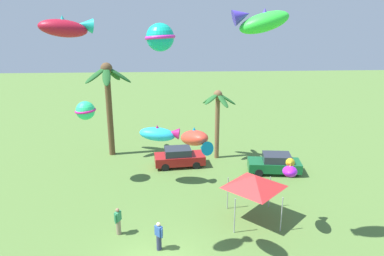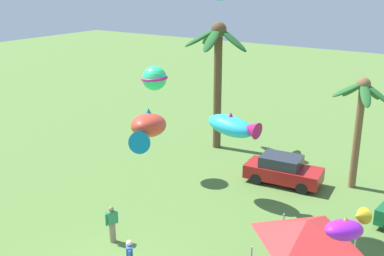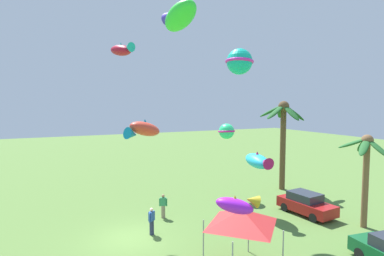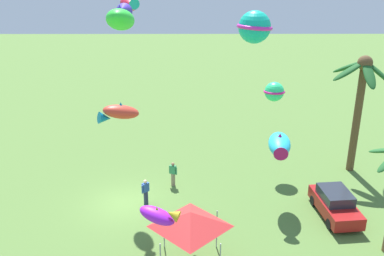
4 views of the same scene
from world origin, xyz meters
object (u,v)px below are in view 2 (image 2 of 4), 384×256
Objects in this scene: palm_tree_1 at (361,108)px; kite_fish_6 at (347,227)px; parked_car_0 at (283,170)px; kite_fish_5 at (148,127)px; palm_tree_0 at (218,57)px; festival_tent at (306,231)px; kite_ball_4 at (154,78)px; spectator_0 at (112,224)px; kite_fish_3 at (233,126)px.

palm_tree_1 is 11.20m from kite_fish_6.
kite_fish_5 reaches higher than parked_car_0.
palm_tree_0 is 2.75× the size of festival_tent.
festival_tent is 1.24× the size of kite_fish_5.
kite_ball_4 is at bearing -96.73° from palm_tree_0.
palm_tree_0 is 3.39× the size of kite_fish_5.
kite_ball_4 is (-6.33, -2.58, 4.58)m from parked_car_0.
kite_ball_4 reaches higher than spectator_0.
kite_fish_5 reaches higher than kite_ball_4.
palm_tree_0 reaches higher than kite_fish_5.
palm_tree_1 is 1.97× the size of kite_fish_3.
kite_fish_3 is 9.13m from kite_fish_5.
palm_tree_0 is 13.09m from spectator_0.
palm_tree_0 reaches higher than festival_tent.
kite_fish_5 is at bearing -135.44° from festival_tent.
palm_tree_1 is 1.42× the size of parked_car_0.
palm_tree_1 is 3.62× the size of spectator_0.
parked_car_0 is 2.83× the size of kite_ball_4.
palm_tree_0 is 1.36× the size of palm_tree_1.
palm_tree_0 is 7.55m from kite_fish_3.
kite_fish_6 is (5.16, 2.28, -2.64)m from kite_fish_5.
palm_tree_1 is at bearing -7.78° from palm_tree_0.
palm_tree_0 reaches higher than kite_fish_3.
spectator_0 is 9.66m from kite_fish_6.
kite_ball_4 is 0.74× the size of kite_fish_6.
festival_tent is 2.36m from kite_fish_6.
kite_fish_3 reaches higher than spectator_0.
festival_tent is (0.96, -9.63, -1.75)m from palm_tree_1.
kite_fish_5 is (6.25, -14.39, 0.60)m from palm_tree_0.
parked_car_0 is 11.32m from kite_fish_6.
kite_fish_3 is 1.51× the size of kite_fish_6.
parked_car_0 is 9.22m from festival_tent.
festival_tent is at bearing -27.59° from kite_ball_4.
parked_car_0 is at bearing 66.07° from kite_fish_3.
kite_ball_4 is at bearing 150.74° from kite_fish_6.
parked_car_0 is 1.42× the size of festival_tent.
palm_tree_0 is at bearing 113.46° from kite_fish_5.
kite_fish_5 reaches higher than festival_tent.
parked_car_0 is at bearing 22.13° from kite_ball_4.
kite_fish_5 is at bearing -101.34° from palm_tree_1.
palm_tree_0 reaches higher than kite_fish_6.
kite_fish_6 is (1.56, -1.27, 1.23)m from festival_tent.
palm_tree_1 reaches higher than festival_tent.
festival_tent is 2.00× the size of kite_ball_4.
spectator_0 reaches higher than parked_car_0.
kite_fish_6 is at bearing -76.97° from palm_tree_1.
kite_ball_4 is 11.39m from kite_fish_5.
spectator_0 is 0.56× the size of festival_tent.
palm_tree_0 is 15.70m from kite_fish_5.
palm_tree_0 is 5.41m from kite_ball_4.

